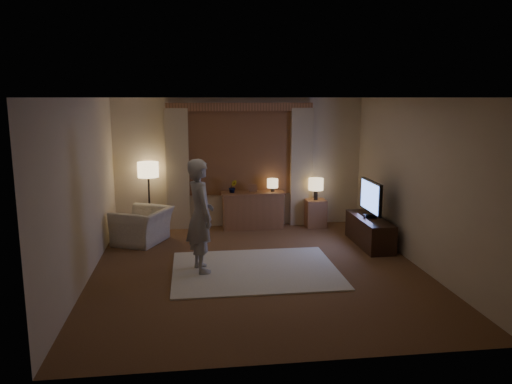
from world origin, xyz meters
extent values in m
cube|color=brown|center=(0.00, 0.00, -0.01)|extent=(5.00, 5.50, 0.02)
cube|color=silver|center=(0.00, 0.00, 2.61)|extent=(5.00, 5.50, 0.02)
cube|color=beige|center=(0.00, 2.76, 1.30)|extent=(5.00, 0.02, 2.60)
cube|color=beige|center=(0.00, -2.76, 1.30)|extent=(5.00, 0.02, 2.60)
cube|color=beige|center=(-2.51, 0.00, 1.30)|extent=(0.02, 5.50, 2.60)
cube|color=beige|center=(2.51, 0.00, 1.30)|extent=(0.02, 5.50, 2.60)
cube|color=black|center=(0.00, 2.73, 1.55)|extent=(2.00, 0.01, 1.70)
cube|color=brown|center=(0.00, 2.72, 1.55)|extent=(2.08, 0.04, 1.78)
cube|color=tan|center=(-1.25, 2.65, 1.20)|extent=(0.45, 0.12, 2.40)
cube|color=tan|center=(1.25, 2.65, 1.20)|extent=(0.45, 0.12, 2.40)
cube|color=brown|center=(0.00, 2.67, 2.42)|extent=(2.90, 0.14, 0.16)
cube|color=beige|center=(-0.05, -0.02, 0.01)|extent=(2.50, 2.00, 0.02)
cube|color=brown|center=(0.23, 2.50, 0.35)|extent=(1.20, 0.40, 0.70)
cube|color=brown|center=(0.23, 2.50, 0.80)|extent=(0.16, 0.02, 0.20)
imported|color=#999999|center=(-0.17, 2.50, 0.85)|extent=(0.17, 0.13, 0.30)
cylinder|color=black|center=(0.63, 2.50, 0.76)|extent=(0.08, 0.08, 0.12)
cylinder|color=#FFD999|center=(0.63, 2.50, 0.91)|extent=(0.22, 0.22, 0.18)
cylinder|color=black|center=(-1.81, 2.50, 0.01)|extent=(0.29, 0.29, 0.03)
cylinder|color=black|center=(-1.81, 2.50, 0.55)|extent=(0.04, 0.04, 1.09)
cylinder|color=#FFD999|center=(-1.81, 2.50, 1.23)|extent=(0.40, 0.40, 0.29)
imported|color=beige|center=(-1.88, 1.73, 0.31)|extent=(1.16, 1.22, 0.62)
cube|color=brown|center=(1.51, 2.45, 0.28)|extent=(0.40, 0.40, 0.56)
cylinder|color=black|center=(1.51, 2.45, 0.66)|extent=(0.08, 0.08, 0.20)
cylinder|color=#FFD999|center=(1.51, 2.45, 0.88)|extent=(0.30, 0.30, 0.24)
cube|color=black|center=(2.15, 1.05, 0.25)|extent=(0.45, 1.40, 0.50)
cube|color=black|center=(2.15, 1.05, 0.53)|extent=(0.23, 0.10, 0.06)
cube|color=black|center=(2.15, 1.05, 0.89)|extent=(0.05, 0.92, 0.56)
cube|color=#5D8AFD|center=(2.12, 1.05, 0.89)|extent=(0.00, 0.86, 0.51)
imported|color=#B3AEA5|center=(-0.86, 0.05, 0.87)|extent=(0.55, 0.70, 1.70)
camera|label=1|loc=(-0.98, -7.22, 2.60)|focal=35.00mm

